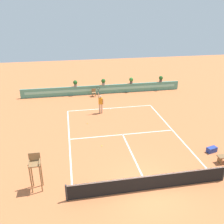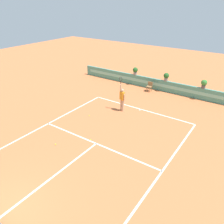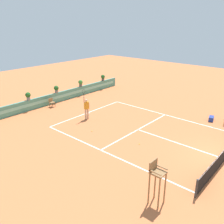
{
  "view_description": "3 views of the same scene",
  "coord_description": "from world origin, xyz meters",
  "views": [
    {
      "loc": [
        -3.96,
        -10.18,
        9.23
      ],
      "look_at": [
        -0.43,
        8.64,
        1.0
      ],
      "focal_mm": 39.78,
      "sensor_mm": 36.0,
      "label": 1
    },
    {
      "loc": [
        6.86,
        -1.93,
        7.54
      ],
      "look_at": [
        -0.43,
        8.64,
        1.0
      ],
      "focal_mm": 35.85,
      "sensor_mm": 36.0,
      "label": 2
    },
    {
      "loc": [
        -13.95,
        -3.1,
        7.81
      ],
      "look_at": [
        -0.43,
        8.64,
        1.0
      ],
      "focal_mm": 38.93,
      "sensor_mm": 36.0,
      "label": 3
    }
  ],
  "objects": [
    {
      "name": "court_lines",
      "position": [
        0.0,
        6.72,
        0.0
      ],
      "size": [
        8.32,
        11.94,
        0.01
      ],
      "color": "white",
      "rests_on": "ground"
    },
    {
      "name": "tennis_ball_mid_court",
      "position": [
        -1.86,
        4.97,
        0.03
      ],
      "size": [
        0.07,
        0.07,
        0.07
      ],
      "primitive_type": "sphere",
      "color": "#CCE033",
      "rests_on": "ground"
    },
    {
      "name": "ball_kid_chair",
      "position": [
        -1.15,
        15.66,
        0.48
      ],
      "size": [
        0.44,
        0.44,
        0.85
      ],
      "color": "olive",
      "rests_on": "ground"
    },
    {
      "name": "potted_plant_right",
      "position": [
        3.26,
        16.39,
        1.41
      ],
      "size": [
        0.48,
        0.48,
        0.72
      ],
      "color": "#514C47",
      "rests_on": "back_wall_barrier"
    },
    {
      "name": "potted_plant_centre",
      "position": [
        0.04,
        16.39,
        1.41
      ],
      "size": [
        0.48,
        0.48,
        0.72
      ],
      "color": "gray",
      "rests_on": "back_wall_barrier"
    },
    {
      "name": "potted_plant_left",
      "position": [
        -3.08,
        16.39,
        1.41
      ],
      "size": [
        0.48,
        0.48,
        0.72
      ],
      "color": "gray",
      "rests_on": "back_wall_barrier"
    },
    {
      "name": "tennis_ball_near_baseline",
      "position": [
        -2.53,
        8.81,
        0.03
      ],
      "size": [
        0.07,
        0.07,
        0.07
      ],
      "primitive_type": "sphere",
      "color": "#CCE033",
      "rests_on": "ground"
    },
    {
      "name": "tennis_ball_by_sideline",
      "position": [
        -0.48,
        6.48,
        0.03
      ],
      "size": [
        0.07,
        0.07,
        0.07
      ],
      "primitive_type": "sphere",
      "color": "#CCE033",
      "rests_on": "ground"
    },
    {
      "name": "tennis_player",
      "position": [
        -1.07,
        10.89,
        1.05
      ],
      "size": [
        0.6,
        0.32,
        2.58
      ],
      "color": "tan",
      "rests_on": "ground"
    },
    {
      "name": "back_wall_barrier",
      "position": [
        0.0,
        16.39,
        0.5
      ],
      "size": [
        18.0,
        0.21,
        1.0
      ],
      "color": "#4C8E7A",
      "rests_on": "ground"
    },
    {
      "name": "ground_plane",
      "position": [
        0.0,
        6.0,
        0.0
      ],
      "size": [
        60.0,
        60.0,
        0.0
      ],
      "primitive_type": "plane",
      "color": "#C66B3D"
    }
  ]
}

